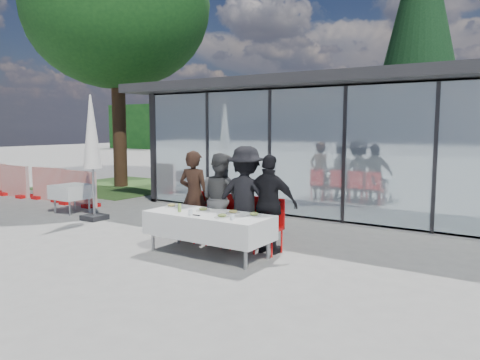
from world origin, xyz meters
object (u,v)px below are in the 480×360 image
object	(u,v)px
diner_chair_a	(195,213)
construction_barriers	(3,181)
dining_table	(208,225)
diner_a	(194,196)
plate_a	(171,206)
deciduous_tree	(116,9)
diner_b	(221,199)
diner_chair_d	(271,223)
diner_c	(246,198)
diner_d	(270,204)
diner_chair_b	(222,217)
plate_b	(203,210)
juice_bottle	(180,208)
folded_eyeglasses	(196,215)
conifer_tree	(420,28)
plate_extra	(222,216)
spare_table_left	(72,192)
plate_c	(233,212)
market_umbrella	(92,140)
plate_d	(254,215)
diner_chair_c	(247,220)

from	to	relation	value
diner_chair_a	construction_barriers	distance (m)	9.42
dining_table	diner_a	size ratio (longest dim) A/B	1.26
plate_a	deciduous_tree	xyz separation A→B (m)	(-7.54, 5.61, 5.71)
diner_b	diner_chair_d	xyz separation A→B (m)	(1.07, 0.04, -0.35)
diner_c	diner_d	bearing A→B (deg)	169.14
diner_chair_d	construction_barriers	size ratio (longest dim) A/B	0.10
diner_chair_a	diner_chair_b	world-z (taller)	same
construction_barriers	diner_a	bearing A→B (deg)	-8.73
diner_chair_a	plate_b	xyz separation A→B (m)	(0.69, -0.63, 0.24)
plate_b	juice_bottle	distance (m)	0.42
diner_chair_b	diner_chair_d	size ratio (longest dim) A/B	1.00
dining_table	deciduous_tree	size ratio (longest dim) A/B	0.24
folded_eyeglasses	conifer_tree	size ratio (longest dim) A/B	0.01
diner_b	diner_chair_d	bearing A→B (deg)	-162.12
diner_b	plate_extra	xyz separation A→B (m)	(0.68, -0.91, -0.11)
plate_extra	spare_table_left	size ratio (longest dim) A/B	0.30
plate_b	plate_c	size ratio (longest dim) A/B	1.00
juice_bottle	market_umbrella	distance (m)	4.04
plate_a	construction_barriers	distance (m)	9.48
plate_d	construction_barriers	bearing A→B (deg)	170.02
construction_barriers	plate_b	bearing A→B (deg)	-11.44
dining_table	construction_barriers	distance (m)	10.43
diner_c	folded_eyeglasses	distance (m)	1.08
spare_table_left	conifer_tree	size ratio (longest dim) A/B	0.08
diner_b	conifer_tree	bearing A→B (deg)	-77.61
diner_c	plate_a	bearing A→B (deg)	14.70
diner_chair_d	market_umbrella	bearing A→B (deg)	177.50
plate_a	plate_extra	size ratio (longest dim) A/B	1.00
diner_c	plate_a	world-z (taller)	diner_c
diner_chair_d	juice_bottle	world-z (taller)	diner_chair_d
folded_eyeglasses	spare_table_left	bearing A→B (deg)	164.02
diner_a	construction_barriers	xyz separation A→B (m)	(-9.31, 1.43, -0.46)
plate_c	plate_d	world-z (taller)	same
plate_d	deciduous_tree	size ratio (longest dim) A/B	0.03
diner_a	diner_chair_a	xyz separation A→B (m)	(0.00, 0.04, -0.36)
diner_c	plate_d	xyz separation A→B (m)	(0.50, -0.51, -0.18)
spare_table_left	market_umbrella	xyz separation A→B (m)	(1.22, -0.29, 1.39)
plate_a	diner_chair_a	bearing A→B (deg)	84.90
diner_chair_c	plate_extra	distance (m)	0.98
dining_table	diner_chair_c	bearing A→B (deg)	67.19
diner_b	deciduous_tree	bearing A→B (deg)	-15.26
diner_d	diner_chair_a	bearing A→B (deg)	-7.88
juice_bottle	construction_barriers	xyz separation A→B (m)	(-9.71, 2.32, -0.39)
diner_chair_d	deciduous_tree	size ratio (longest dim) A/B	0.10
dining_table	juice_bottle	bearing A→B (deg)	-160.72
diner_b	market_umbrella	bearing A→B (deg)	12.27
diner_chair_a	plate_b	distance (m)	0.96
diner_chair_c	plate_d	distance (m)	0.78
diner_chair_b	spare_table_left	distance (m)	5.22
diner_d	plate_b	distance (m)	1.19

